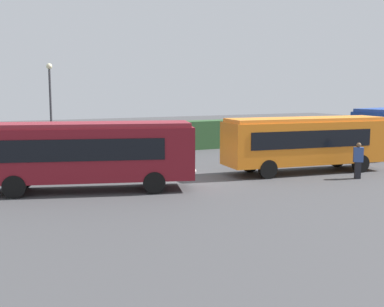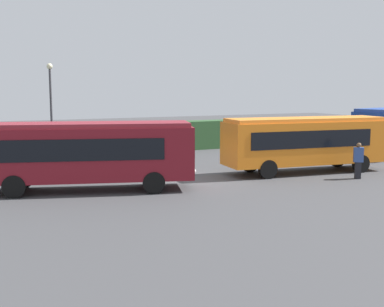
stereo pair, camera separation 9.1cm
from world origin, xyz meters
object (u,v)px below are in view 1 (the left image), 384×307
(person_center, at_px, (358,160))
(traffic_cone, at_px, (28,166))
(bus_orange, at_px, (306,141))
(lamppost, at_px, (51,102))
(bus_maroon, at_px, (86,152))

(person_center, height_order, traffic_cone, person_center)
(bus_orange, relative_size, person_center, 5.12)
(traffic_cone, height_order, lamppost, lamppost)
(bus_maroon, bearing_deg, lamppost, 106.93)
(bus_maroon, xyz_separation_m, lamppost, (0.11, 9.13, 2.01))
(person_center, xyz_separation_m, lamppost, (-13.37, 12.31, 2.82))
(bus_orange, distance_m, person_center, 3.11)
(person_center, relative_size, lamppost, 0.30)
(traffic_cone, bearing_deg, person_center, -33.17)
(person_center, xyz_separation_m, traffic_cone, (-15.19, 9.93, -0.70))
(person_center, bearing_deg, traffic_cone, -86.66)
(bus_maroon, bearing_deg, person_center, 4.31)
(bus_orange, height_order, traffic_cone, bus_orange)
(bus_orange, xyz_separation_m, lamppost, (-12.14, 9.57, 2.04))
(person_center, height_order, lamppost, lamppost)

